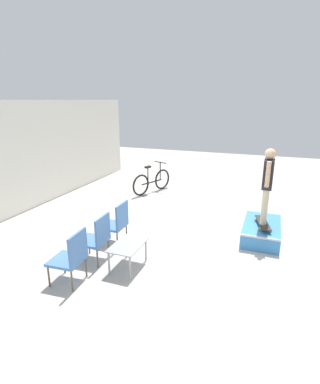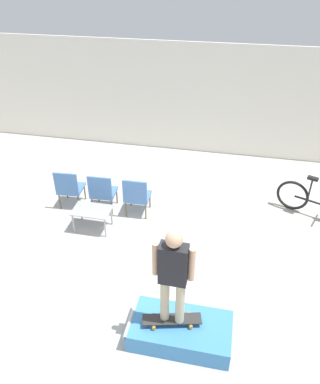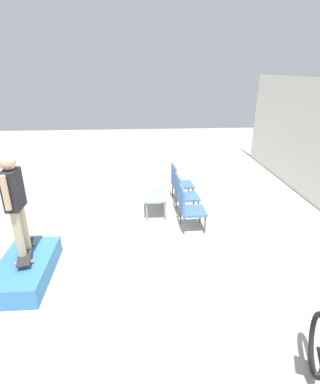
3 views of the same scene
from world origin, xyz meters
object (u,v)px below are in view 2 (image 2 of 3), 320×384
at_px(skateboard_on_ramp, 172,319).
at_px(bicycle, 316,202).
at_px(person_skater, 173,272).
at_px(patio_chair_left, 69,187).
at_px(patio_chair_right, 137,195).
at_px(coffee_table, 92,212).
at_px(skate_ramp_box, 180,331).
at_px(patio_chair_center, 102,191).

xyz_separation_m(skateboard_on_ramp, bicycle, (2.49, 3.66, -0.04)).
bearing_deg(bicycle, person_skater, -102.08).
distance_m(patio_chair_left, patio_chair_right, 1.54).
bearing_deg(coffee_table, person_skater, -47.27).
bearing_deg(skate_ramp_box, skateboard_on_ramp, -173.37).
height_order(patio_chair_left, patio_chair_center, same).
relative_size(skate_ramp_box, patio_chair_right, 1.61).
relative_size(skateboard_on_ramp, coffee_table, 1.13).
xyz_separation_m(coffee_table, bicycle, (4.57, 1.40, -0.03)).
distance_m(skateboard_on_ramp, coffee_table, 3.07).
height_order(skate_ramp_box, bicycle, bicycle).
xyz_separation_m(patio_chair_right, bicycle, (3.80, 0.74, -0.14)).
bearing_deg(coffee_table, skate_ramp_box, -45.36).
relative_size(patio_chair_left, patio_chair_right, 1.00).
bearing_deg(coffee_table, patio_chair_right, 40.39).
height_order(person_skater, patio_chair_center, person_skater).
relative_size(skate_ramp_box, patio_chair_left, 1.61).
relative_size(skateboard_on_ramp, bicycle, 0.54).
bearing_deg(person_skater, skate_ramp_box, 7.42).
xyz_separation_m(skateboard_on_ramp, person_skater, (-0.00, 0.00, 0.96)).
height_order(patio_chair_center, bicycle, bicycle).
bearing_deg(skateboard_on_ramp, patio_chair_center, 111.68).
xyz_separation_m(skateboard_on_ramp, coffee_table, (-2.08, 2.26, -0.01)).
bearing_deg(patio_chair_left, person_skater, 130.27).
relative_size(patio_chair_right, bicycle, 0.58).
bearing_deg(patio_chair_right, patio_chair_left, -1.35).
distance_m(skateboard_on_ramp, patio_chair_right, 3.20).
relative_size(person_skater, patio_chair_right, 1.72).
height_order(skate_ramp_box, patio_chair_left, patio_chair_left).
bearing_deg(patio_chair_left, patio_chair_center, 175.91).
xyz_separation_m(person_skater, coffee_table, (-2.08, 2.26, -0.97)).
xyz_separation_m(patio_chair_left, bicycle, (5.34, 0.74, -0.14)).
height_order(skate_ramp_box, patio_chair_right, patio_chair_right).
distance_m(coffee_table, patio_chair_right, 1.02).
height_order(patio_chair_left, bicycle, bicycle).
bearing_deg(skateboard_on_ramp, patio_chair_right, 100.34).
bearing_deg(bicycle, coffee_table, -140.78).
distance_m(person_skater, patio_chair_left, 4.17).
xyz_separation_m(skate_ramp_box, patio_chair_left, (-2.98, 2.90, 0.35)).
height_order(person_skater, coffee_table, person_skater).
xyz_separation_m(skate_ramp_box, bicycle, (2.36, 3.64, 0.21)).
xyz_separation_m(skate_ramp_box, patio_chair_center, (-2.21, 2.90, 0.35)).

